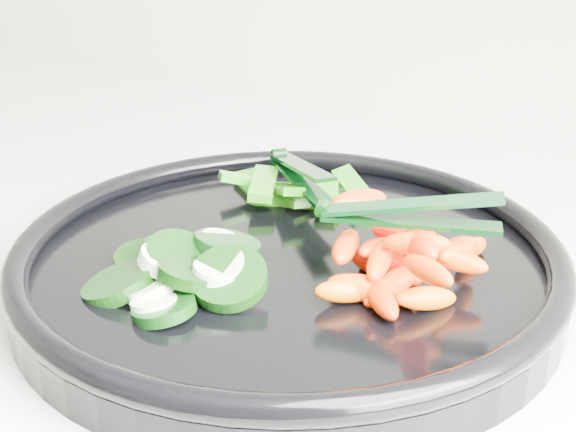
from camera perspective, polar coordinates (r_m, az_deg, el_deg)
The scene contains 6 objects.
veggie_tray at distance 0.55m, azimuth 0.00°, elevation -3.32°, with size 0.41×0.41×0.04m.
cucumber_pile at distance 0.52m, azimuth -7.68°, elevation -3.57°, with size 0.13×0.13×0.04m.
carrot_pile at distance 0.51m, azimuth 7.80°, elevation -3.11°, with size 0.12×0.14×0.05m.
pepper_pile at distance 0.64m, azimuth -0.13°, elevation 1.80°, with size 0.13×0.09×0.03m.
tong_carrot at distance 0.50m, azimuth 8.30°, elevation 0.22°, with size 0.11×0.06×0.02m.
tong_pepper at distance 0.63m, azimuth 0.82°, elevation 3.14°, with size 0.10×0.08×0.02m.
Camera 1 is at (0.98, 1.23, 1.20)m, focal length 50.00 mm.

